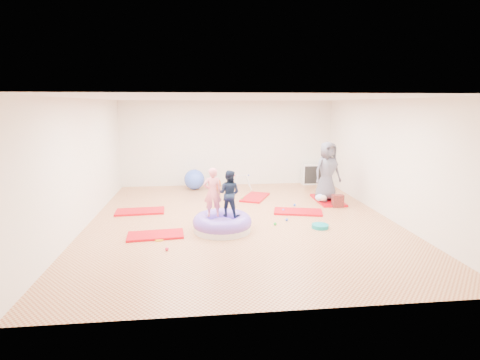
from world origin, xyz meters
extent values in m
cube|color=tan|center=(0.00, 0.00, 0.00)|extent=(7.00, 8.00, 0.01)
cube|color=silver|center=(0.00, 0.00, 2.80)|extent=(7.00, 8.00, 0.01)
cube|color=#EDE0C5|center=(0.00, 4.00, 1.40)|extent=(7.00, 0.01, 2.80)
cube|color=#EDE0C5|center=(0.00, -4.00, 1.40)|extent=(7.00, 0.01, 2.80)
cube|color=#EDE0C5|center=(-3.50, 0.00, 1.40)|extent=(0.01, 8.00, 2.80)
cube|color=#EDE0C5|center=(3.50, 0.00, 1.40)|extent=(0.01, 8.00, 2.80)
cube|color=#CB0300|center=(-1.89, -0.91, 0.02)|extent=(1.18, 0.67, 0.05)
cube|color=#CB0300|center=(-2.47, 0.91, 0.02)|extent=(1.23, 0.67, 0.05)
cube|color=#CB0300|center=(0.63, 2.05, 0.02)|extent=(1.03, 1.31, 0.05)
cube|color=#CB0300|center=(1.48, 0.44, 0.02)|extent=(1.29, 0.86, 0.05)
cube|color=#CB0300|center=(2.62, 1.47, 0.03)|extent=(0.69, 1.35, 0.06)
cylinder|color=silver|center=(-0.49, -0.71, 0.07)|extent=(1.23, 1.23, 0.14)
torus|color=#6B4BC3|center=(-0.49, -0.71, 0.20)|extent=(1.27, 1.27, 0.34)
ellipsoid|color=#6B4BC3|center=(-0.49, -0.71, 0.12)|extent=(0.68, 0.68, 0.30)
imported|color=pink|center=(-0.69, -0.69, 0.90)|extent=(0.40, 0.28, 1.06)
imported|color=#131E36|center=(-0.34, -0.70, 0.87)|extent=(0.60, 0.55, 1.00)
imported|color=#515261|center=(2.53, 1.40, 0.87)|extent=(0.91, 0.72, 1.63)
ellipsoid|color=#C4D4FE|center=(2.36, 1.28, 0.16)|extent=(0.36, 0.23, 0.21)
sphere|color=beige|center=(2.36, 1.11, 0.18)|extent=(0.17, 0.17, 0.17)
sphere|color=green|center=(0.24, 1.88, 0.04)|extent=(0.07, 0.07, 0.07)
sphere|color=green|center=(-0.56, -0.19, 0.04)|extent=(0.07, 0.07, 0.07)
sphere|color=blue|center=(1.04, -0.21, 0.04)|extent=(0.07, 0.07, 0.07)
sphere|color=blue|center=(1.14, 0.56, 0.04)|extent=(0.07, 0.07, 0.07)
sphere|color=green|center=(0.71, -0.49, 0.04)|extent=(0.07, 0.07, 0.07)
sphere|color=blue|center=(1.55, 1.05, 0.04)|extent=(0.07, 0.07, 0.07)
sphere|color=#E5284E|center=(-1.59, -1.73, 0.04)|extent=(0.07, 0.07, 0.07)
sphere|color=blue|center=(-1.13, 3.38, 0.32)|extent=(0.65, 0.65, 0.65)
sphere|color=#E65528|center=(-0.49, 3.22, 0.20)|extent=(0.40, 0.40, 0.40)
cylinder|color=silver|center=(0.16, 3.08, 0.24)|extent=(0.17, 0.18, 0.46)
cylinder|color=silver|center=(0.16, 3.48, 0.24)|extent=(0.17, 0.18, 0.46)
cylinder|color=silver|center=(0.59, 3.08, 0.24)|extent=(0.17, 0.18, 0.46)
cylinder|color=silver|center=(0.59, 3.48, 0.24)|extent=(0.17, 0.18, 0.46)
cylinder|color=silver|center=(0.38, 3.28, 0.44)|extent=(0.44, 0.03, 0.03)
sphere|color=#E5284E|center=(0.15, 3.28, 0.44)|extent=(0.05, 0.05, 0.05)
sphere|color=blue|center=(0.60, 3.28, 0.44)|extent=(0.05, 0.05, 0.05)
cube|color=silver|center=(2.85, 3.80, 0.34)|extent=(0.69, 0.33, 0.69)
cube|color=black|center=(2.85, 3.64, 0.34)|extent=(0.59, 0.02, 0.59)
cube|color=silver|center=(2.85, 3.75, 0.34)|extent=(0.02, 0.23, 0.60)
cube|color=silver|center=(2.85, 3.75, 0.34)|extent=(0.60, 0.23, 0.02)
cylinder|color=#0D8A92|center=(1.66, -0.78, 0.04)|extent=(0.37, 0.37, 0.08)
cube|color=maroon|center=(2.66, 0.84, 0.17)|extent=(0.29, 0.18, 0.33)
cylinder|color=gold|center=(-1.79, -1.16, 0.01)|extent=(0.18, 0.18, 0.03)
camera|label=1|loc=(-0.95, -8.39, 2.66)|focal=28.00mm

